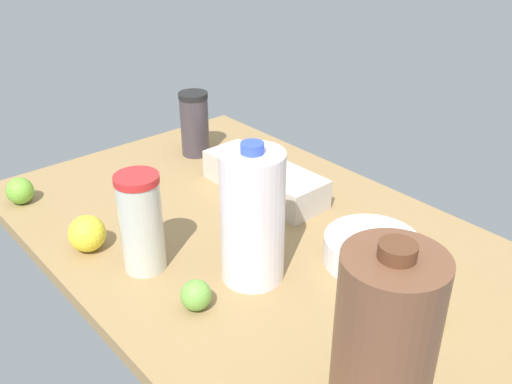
% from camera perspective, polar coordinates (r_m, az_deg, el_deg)
% --- Properties ---
extents(countertop, '(1.20, 0.76, 0.03)m').
position_cam_1_polar(countertop, '(1.20, 0.00, -4.82)').
color(countertop, '#97774A').
rests_on(countertop, ground).
extents(mixing_bowl, '(0.18, 0.18, 0.05)m').
position_cam_1_polar(mixing_bowl, '(1.12, 11.45, -5.68)').
color(mixing_bowl, silver).
rests_on(mixing_bowl, countertop).
extents(chocolate_milk_jug, '(0.13, 0.13, 0.30)m').
position_cam_1_polar(chocolate_milk_jug, '(0.74, 12.63, -15.20)').
color(chocolate_milk_jug, brown).
rests_on(chocolate_milk_jug, countertop).
extents(egg_carton, '(0.32, 0.12, 0.07)m').
position_cam_1_polar(egg_carton, '(1.34, 0.79, 1.33)').
color(egg_carton, beige).
rests_on(egg_carton, countertop).
extents(tumbler_cup, '(0.08, 0.08, 0.19)m').
position_cam_1_polar(tumbler_cup, '(1.07, -11.42, -3.02)').
color(tumbler_cup, beige).
rests_on(tumbler_cup, countertop).
extents(milk_jug, '(0.12, 0.12, 0.27)m').
position_cam_1_polar(milk_jug, '(1.01, -0.35, -2.52)').
color(milk_jug, white).
rests_on(milk_jug, countertop).
extents(shaker_bottle, '(0.08, 0.08, 0.17)m').
position_cam_1_polar(shaker_bottle, '(1.53, -6.16, 6.80)').
color(shaker_bottle, '#3E363C').
rests_on(shaker_bottle, countertop).
extents(lime_by_jug, '(0.05, 0.05, 0.05)m').
position_cam_1_polar(lime_by_jug, '(0.99, -6.02, -10.22)').
color(lime_by_jug, '#6DAA41').
rests_on(lime_by_jug, countertop).
extents(lemon_far_back, '(0.07, 0.07, 0.07)m').
position_cam_1_polar(lemon_far_back, '(1.01, 16.44, -10.41)').
color(lemon_far_back, yellow).
rests_on(lemon_far_back, countertop).
extents(lime_near_front, '(0.06, 0.06, 0.06)m').
position_cam_1_polar(lime_near_front, '(1.40, -22.54, 0.11)').
color(lime_near_front, '#6FB135').
rests_on(lime_near_front, countertop).
extents(lemon_loose, '(0.07, 0.07, 0.07)m').
position_cam_1_polar(lemon_loose, '(1.18, -16.54, -4.00)').
color(lemon_loose, yellow).
rests_on(lemon_loose, countertop).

